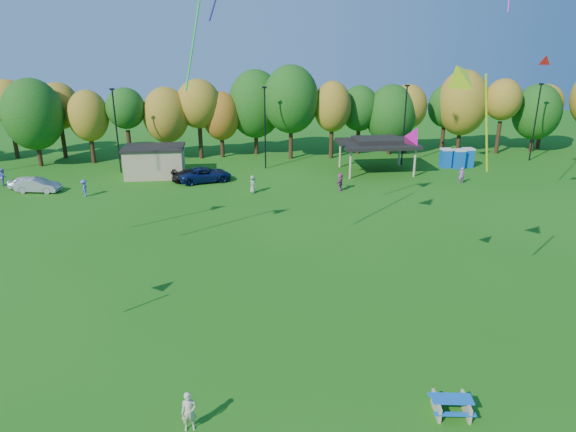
{
  "coord_description": "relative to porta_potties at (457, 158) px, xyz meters",
  "views": [
    {
      "loc": [
        -2.33,
        -16.77,
        14.42
      ],
      "look_at": [
        0.44,
        6.0,
        6.27
      ],
      "focal_mm": 32.0,
      "sensor_mm": 36.0,
      "label": 1
    }
  ],
  "objects": [
    {
      "name": "ground",
      "position": [
        -23.75,
        -37.72,
        -1.1
      ],
      "size": [
        160.0,
        160.0,
        0.0
      ],
      "primitive_type": "plane",
      "color": "#19600F",
      "rests_on": "ground"
    },
    {
      "name": "tree_line",
      "position": [
        -24.78,
        7.79,
        4.82
      ],
      "size": [
        93.57,
        10.55,
        11.15
      ],
      "color": "black",
      "rests_on": "ground"
    },
    {
      "name": "lamp_posts",
      "position": [
        -21.75,
        2.28,
        3.8
      ],
      "size": [
        64.5,
        0.25,
        9.09
      ],
      "color": "black",
      "rests_on": "ground"
    },
    {
      "name": "utility_building",
      "position": [
        -33.75,
        0.28,
        0.54
      ],
      "size": [
        6.3,
        4.3,
        3.25
      ],
      "color": "tan",
      "rests_on": "ground"
    },
    {
      "name": "pavilion",
      "position": [
        -9.75,
        -0.72,
        2.13
      ],
      "size": [
        8.2,
        6.2,
        3.77
      ],
      "color": "tan",
      "rests_on": "ground"
    },
    {
      "name": "porta_potties",
      "position": [
        0.0,
        0.0,
        0.0
      ],
      "size": [
        3.75,
        1.75,
        2.18
      ],
      "color": "blue",
      "rests_on": "ground"
    },
    {
      "name": "picnic_table",
      "position": [
        -17.54,
        -38.56,
        -0.69
      ],
      "size": [
        1.82,
        1.59,
        0.71
      ],
      "rotation": [
        0.0,
        0.0,
        -0.15
      ],
      "color": "tan",
      "rests_on": "ground"
    },
    {
      "name": "kite_flyer",
      "position": [
        -27.91,
        -38.22,
        -0.27
      ],
      "size": [
        0.64,
        0.46,
        1.65
      ],
      "primitive_type": "imported",
      "rotation": [
        0.0,
        0.0,
        0.1
      ],
      "color": "beige",
      "rests_on": "ground"
    },
    {
      "name": "car_a",
      "position": [
        -45.66,
        -3.1,
        -0.47
      ],
      "size": [
        3.74,
        1.68,
        1.25
      ],
      "primitive_type": "imported",
      "rotation": [
        0.0,
        0.0,
        1.51
      ],
      "color": "white",
      "rests_on": "ground"
    },
    {
      "name": "car_b",
      "position": [
        -44.29,
        -4.4,
        -0.42
      ],
      "size": [
        4.3,
        2.17,
        1.35
      ],
      "primitive_type": "imported",
      "rotation": [
        0.0,
        0.0,
        1.38
      ],
      "color": "#9A9A9F",
      "rests_on": "ground"
    },
    {
      "name": "car_c",
      "position": [
        -28.39,
        -2.6,
        -0.35
      ],
      "size": [
        5.81,
        3.66,
        1.5
      ],
      "primitive_type": "imported",
      "rotation": [
        0.0,
        0.0,
        1.8
      ],
      "color": "#0C1948",
      "rests_on": "ground"
    },
    {
      "name": "car_d",
      "position": [
        -29.59,
        -2.58,
        -0.46
      ],
      "size": [
        4.44,
        1.94,
        1.27
      ],
      "primitive_type": "imported",
      "rotation": [
        0.0,
        0.0,
        1.53
      ],
      "color": "black",
      "rests_on": "ground"
    },
    {
      "name": "far_person_0",
      "position": [
        -39.5,
        -6.38,
        -0.29
      ],
      "size": [
        0.66,
        1.07,
        1.61
      ],
      "primitive_type": "imported",
      "rotation": [
        0.0,
        0.0,
        4.66
      ],
      "color": "#5556BC",
      "rests_on": "ground"
    },
    {
      "name": "far_person_1",
      "position": [
        -23.74,
        -7.18,
        -0.23
      ],
      "size": [
        0.87,
        1.0,
        1.73
      ],
      "primitive_type": "imported",
      "rotation": [
        0.0,
        0.0,
        2.04
      ],
      "color": "gray",
      "rests_on": "ground"
    },
    {
      "name": "far_person_2",
      "position": [
        -48.54,
        -1.43,
        -0.24
      ],
      "size": [
        0.97,
        1.04,
        1.71
      ],
      "primitive_type": "imported",
      "rotation": [
        0.0,
        0.0,
        2.07
      ],
      "color": "#535FB6",
      "rests_on": "ground"
    },
    {
      "name": "far_person_3",
      "position": [
        -15.23,
        -7.37,
        -0.21
      ],
      "size": [
        1.14,
        1.72,
        1.77
      ],
      "primitive_type": "imported",
      "rotation": [
        0.0,
        0.0,
        4.3
      ],
      "color": "#AE4884",
      "rests_on": "ground"
    },
    {
      "name": "far_person_4",
      "position": [
        -2.39,
        -6.32,
        -0.27
      ],
      "size": [
        0.62,
        0.42,
        1.65
      ],
      "primitive_type": "imported",
      "rotation": [
        0.0,
        0.0,
        3.11
      ],
      "color": "#BE5BC1",
      "rests_on": "ground"
    },
    {
      "name": "kite_0",
      "position": [
        -2.38,
        -17.46,
        11.6
      ],
      "size": [
        1.37,
        1.52,
        1.26
      ],
      "color": "red"
    },
    {
      "name": "kite_3",
      "position": [
        -16.63,
        -29.52,
        8.5
      ],
      "size": [
        1.64,
        1.52,
        1.32
      ],
      "color": "#F10D93"
    },
    {
      "name": "kite_14",
      "position": [
        -15.16,
        -31.01,
        11.53
      ],
      "size": [
        2.99,
        2.8,
        5.57
      ],
      "color": "#DFFF1A"
    }
  ]
}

